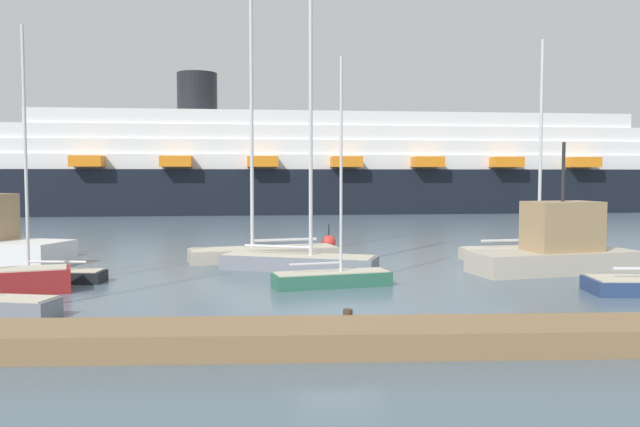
{
  "coord_description": "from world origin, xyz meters",
  "views": [
    {
      "loc": [
        -1.38,
        -19.15,
        4.08
      ],
      "look_at": [
        0.0,
        12.82,
        2.14
      ],
      "focal_mm": 36.56,
      "sensor_mm": 36.0,
      "label": 1
    }
  ],
  "objects_px": {
    "sailboat_4": "(264,248)",
    "fishing_boat_1": "(557,247)",
    "sailboat_2": "(39,270)",
    "channel_buoy_0": "(329,242)",
    "sailboat_6": "(299,257)",
    "sailboat_1": "(332,276)",
    "cruise_ship": "(336,168)",
    "sailboat_3": "(529,248)"
  },
  "relations": [
    {
      "from": "sailboat_1",
      "to": "cruise_ship",
      "type": "height_order",
      "value": "cruise_ship"
    },
    {
      "from": "sailboat_2",
      "to": "sailboat_1",
      "type": "bearing_deg",
      "value": 176.74
    },
    {
      "from": "sailboat_4",
      "to": "channel_buoy_0",
      "type": "bearing_deg",
      "value": -140.88
    },
    {
      "from": "sailboat_3",
      "to": "channel_buoy_0",
      "type": "bearing_deg",
      "value": 146.3
    },
    {
      "from": "sailboat_6",
      "to": "channel_buoy_0",
      "type": "relative_size",
      "value": 8.96
    },
    {
      "from": "fishing_boat_1",
      "to": "sailboat_2",
      "type": "bearing_deg",
      "value": 171.58
    },
    {
      "from": "sailboat_2",
      "to": "cruise_ship",
      "type": "xyz_separation_m",
      "value": [
        14.38,
        45.93,
        4.25
      ]
    },
    {
      "from": "sailboat_1",
      "to": "sailboat_6",
      "type": "relative_size",
      "value": 0.67
    },
    {
      "from": "sailboat_1",
      "to": "sailboat_4",
      "type": "relative_size",
      "value": 0.61
    },
    {
      "from": "fishing_boat_1",
      "to": "channel_buoy_0",
      "type": "bearing_deg",
      "value": 122.97
    },
    {
      "from": "sailboat_1",
      "to": "sailboat_3",
      "type": "height_order",
      "value": "sailboat_3"
    },
    {
      "from": "sailboat_6",
      "to": "fishing_boat_1",
      "type": "bearing_deg",
      "value": 13.14
    },
    {
      "from": "channel_buoy_0",
      "to": "cruise_ship",
      "type": "bearing_deg",
      "value": 85.46
    },
    {
      "from": "fishing_boat_1",
      "to": "cruise_ship",
      "type": "distance_m",
      "value": 44.91
    },
    {
      "from": "fishing_boat_1",
      "to": "sailboat_3",
      "type": "bearing_deg",
      "value": 72.19
    },
    {
      "from": "sailboat_1",
      "to": "sailboat_4",
      "type": "bearing_deg",
      "value": 96.91
    },
    {
      "from": "sailboat_1",
      "to": "sailboat_2",
      "type": "xyz_separation_m",
      "value": [
        -11.01,
        1.38,
        0.07
      ]
    },
    {
      "from": "sailboat_4",
      "to": "channel_buoy_0",
      "type": "relative_size",
      "value": 9.79
    },
    {
      "from": "sailboat_2",
      "to": "sailboat_6",
      "type": "relative_size",
      "value": 0.77
    },
    {
      "from": "sailboat_3",
      "to": "channel_buoy_0",
      "type": "distance_m",
      "value": 10.4
    },
    {
      "from": "sailboat_2",
      "to": "cruise_ship",
      "type": "height_order",
      "value": "cruise_ship"
    },
    {
      "from": "sailboat_2",
      "to": "channel_buoy_0",
      "type": "xyz_separation_m",
      "value": [
        11.56,
        10.34,
        -0.08
      ]
    },
    {
      "from": "sailboat_3",
      "to": "sailboat_6",
      "type": "height_order",
      "value": "sailboat_6"
    },
    {
      "from": "sailboat_3",
      "to": "sailboat_1",
      "type": "bearing_deg",
      "value": -151.96
    },
    {
      "from": "sailboat_2",
      "to": "sailboat_3",
      "type": "height_order",
      "value": "sailboat_3"
    },
    {
      "from": "sailboat_6",
      "to": "fishing_boat_1",
      "type": "height_order",
      "value": "sailboat_6"
    },
    {
      "from": "sailboat_1",
      "to": "sailboat_4",
      "type": "height_order",
      "value": "sailboat_4"
    },
    {
      "from": "fishing_boat_1",
      "to": "channel_buoy_0",
      "type": "height_order",
      "value": "fishing_boat_1"
    },
    {
      "from": "sailboat_4",
      "to": "fishing_boat_1",
      "type": "relative_size",
      "value": 1.84
    },
    {
      "from": "sailboat_1",
      "to": "sailboat_6",
      "type": "bearing_deg",
      "value": 91.8
    },
    {
      "from": "sailboat_1",
      "to": "cruise_ship",
      "type": "distance_m",
      "value": 47.63
    },
    {
      "from": "sailboat_3",
      "to": "sailboat_4",
      "type": "height_order",
      "value": "sailboat_4"
    },
    {
      "from": "sailboat_1",
      "to": "sailboat_2",
      "type": "distance_m",
      "value": 11.1
    },
    {
      "from": "sailboat_3",
      "to": "fishing_boat_1",
      "type": "height_order",
      "value": "sailboat_3"
    },
    {
      "from": "cruise_ship",
      "to": "fishing_boat_1",
      "type": "bearing_deg",
      "value": -86.29
    },
    {
      "from": "sailboat_1",
      "to": "sailboat_6",
      "type": "xyz_separation_m",
      "value": [
        -1.15,
        3.97,
        0.18
      ]
    },
    {
      "from": "fishing_boat_1",
      "to": "cruise_ship",
      "type": "bearing_deg",
      "value": 85.06
    },
    {
      "from": "fishing_boat_1",
      "to": "cruise_ship",
      "type": "xyz_separation_m",
      "value": [
        -6.18,
        44.33,
        3.64
      ]
    },
    {
      "from": "sailboat_1",
      "to": "cruise_ship",
      "type": "relative_size",
      "value": 0.1
    },
    {
      "from": "sailboat_1",
      "to": "fishing_boat_1",
      "type": "relative_size",
      "value": 1.13
    },
    {
      "from": "sailboat_6",
      "to": "channel_buoy_0",
      "type": "xyz_separation_m",
      "value": [
        1.7,
        7.75,
        -0.19
      ]
    },
    {
      "from": "sailboat_2",
      "to": "channel_buoy_0",
      "type": "distance_m",
      "value": 15.51
    }
  ]
}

